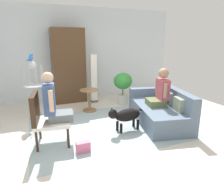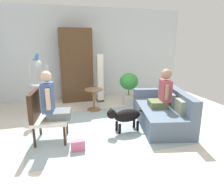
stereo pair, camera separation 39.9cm
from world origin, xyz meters
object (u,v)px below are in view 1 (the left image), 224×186
person_on_couch (161,91)px  handbag (83,147)px  person_on_armchair (53,102)px  dog (126,115)px  column_lamp (93,79)px  potted_plant (123,84)px  armchair (44,116)px  parrot (31,57)px  round_end_table (89,98)px  armoire_cabinet (68,66)px  couch (160,110)px  bird_cage_stand (34,86)px

person_on_couch → handbag: 2.13m
person_on_armchair → dog: size_ratio=0.97×
dog → column_lamp: 2.24m
person_on_armchair → column_lamp: (1.40, 2.19, -0.06)m
dog → potted_plant: (0.73, 1.68, 0.26)m
armchair → parrot: size_ratio=5.59×
round_end_table → dog: (0.36, -1.46, -0.01)m
armoire_cabinet → person_on_couch: bearing=-57.6°
round_end_table → column_lamp: size_ratio=0.40×
couch → parrot: 3.19m
column_lamp → couch: bearing=-65.4°
bird_cage_stand → potted_plant: bird_cage_stand is taller
person_on_couch → parrot: parrot is taller
handbag → person_on_couch: bearing=17.2°
bird_cage_stand → parrot: (-0.01, 0.00, 0.66)m
armchair → column_lamp: bearing=54.0°
dog → bird_cage_stand: size_ratio=0.65×
person_on_couch → dog: 1.00m
couch → bird_cage_stand: (-2.63, 1.35, 0.51)m
dog → parrot: (-1.69, 1.48, 1.12)m
person_on_couch → person_on_armchair: size_ratio=0.96×
armchair → armoire_cabinet: size_ratio=0.44×
couch → parrot: size_ratio=11.31×
person_on_couch → potted_plant: size_ratio=0.89×
couch → potted_plant: 1.60m
column_lamp → armchair: bearing=-126.0°
person_on_armchair → parrot: size_ratio=5.12×
couch → armchair: 2.54m
column_lamp → person_on_armchair: bearing=-122.6°
dog → armoire_cabinet: armoire_cabinet is taller
person_on_couch → column_lamp: 2.28m
round_end_table → armoire_cabinet: (-0.31, 1.12, 0.75)m
handbag → potted_plant: bearing=51.0°
couch → parrot: (-2.64, 1.35, 1.17)m
couch → person_on_couch: size_ratio=2.31×
person_on_armchair → potted_plant: bearing=37.9°
couch → column_lamp: column_lamp is taller
person_on_armchair → parrot: (-0.28, 1.47, 0.68)m
round_end_table → person_on_armchair: bearing=-126.2°
armchair → round_end_table: size_ratio=1.62×
armchair → bird_cage_stand: (-0.11, 1.44, 0.25)m
couch → handbag: (-1.97, -0.62, -0.19)m
bird_cage_stand → potted_plant: (2.42, 0.20, -0.20)m
potted_plant → column_lamp: size_ratio=0.64×
armoire_cabinet → armchair: bearing=-109.8°
couch → dog: couch is taller
armchair → person_on_couch: person_on_couch is taller
bird_cage_stand → parrot: bearing=180.0°
parrot → armoire_cabinet: size_ratio=0.08×
bird_cage_stand → dog: bearing=-41.3°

